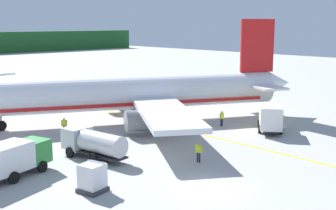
# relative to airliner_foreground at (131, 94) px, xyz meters

# --- Properties ---
(airliner_foreground) EXTENTS (38.77, 32.74, 11.90)m
(airliner_foreground) POSITION_rel_airliner_foreground_xyz_m (0.00, 0.00, 0.00)
(airliner_foreground) COLOR white
(airliner_foreground) RESTS_ON ground
(service_truck_fuel) EXTENTS (3.03, 6.57, 2.40)m
(service_truck_fuel) POSITION_rel_airliner_foreground_xyz_m (-11.07, -8.70, -1.99)
(service_truck_fuel) COLOR silver
(service_truck_fuel) RESTS_ON ground
(service_truck_baggage) EXTENTS (6.66, 4.04, 2.66)m
(service_truck_baggage) POSITION_rel_airliner_foreground_xyz_m (-18.28, -8.61, -1.88)
(service_truck_baggage) COLOR #338C3F
(service_truck_baggage) RESTS_ON ground
(service_truck_catering) EXTENTS (5.63, 4.99, 2.94)m
(service_truck_catering) POSITION_rel_airliner_foreground_xyz_m (7.97, -13.61, -1.79)
(service_truck_catering) COLOR yellow
(service_truck_catering) RESTS_ON ground
(cargo_container_near) EXTENTS (2.02, 2.02, 2.09)m
(cargo_container_near) POSITION_rel_airliner_foreground_xyz_m (-15.46, -15.14, -2.40)
(cargo_container_near) COLOR #333338
(cargo_container_near) RESTS_ON ground
(crew_marshaller) EXTENTS (0.54, 0.44, 1.72)m
(crew_marshaller) POSITION_rel_airliner_foreground_xyz_m (-8.55, 0.46, -2.37)
(crew_marshaller) COLOR #191E33
(crew_marshaller) RESTS_ON ground
(crew_loader_left) EXTENTS (0.63, 0.28, 1.75)m
(crew_loader_left) POSITION_rel_airliner_foreground_xyz_m (6.16, -8.44, -2.35)
(crew_loader_left) COLOR #191E33
(crew_loader_left) RESTS_ON ground
(crew_loader_right) EXTENTS (0.39, 0.58, 1.69)m
(crew_loader_right) POSITION_rel_airliner_foreground_xyz_m (-5.36, -15.64, -2.39)
(crew_loader_right) COLOR #191E33
(crew_loader_right) RESTS_ON ground
(apron_guide_line) EXTENTS (0.30, 60.00, 0.01)m
(apron_guide_line) POSITION_rel_airliner_foreground_xyz_m (1.80, -4.75, -3.39)
(apron_guide_line) COLOR yellow
(apron_guide_line) RESTS_ON ground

